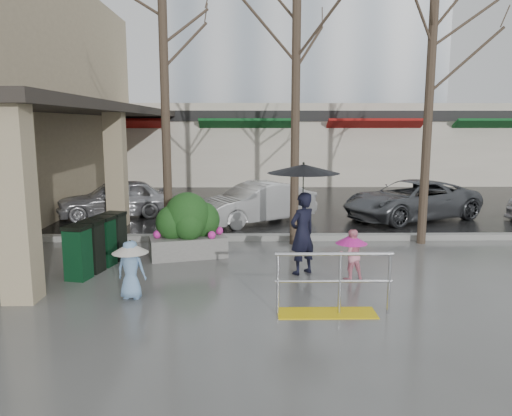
{
  "coord_description": "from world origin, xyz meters",
  "views": [
    {
      "loc": [
        0.02,
        -8.89,
        3.06
      ],
      "look_at": [
        0.19,
        1.44,
        1.3
      ],
      "focal_mm": 35.0,
      "sensor_mm": 36.0,
      "label": 1
    }
  ],
  "objects_px": {
    "tree_west": "(163,38)",
    "planter": "(188,226)",
    "woman": "(303,203)",
    "child_blue": "(131,263)",
    "car_b": "(256,203)",
    "car_c": "(411,200)",
    "tree_midwest": "(296,32)",
    "news_boxes": "(98,244)",
    "tree_mideast": "(432,48)",
    "child_pink": "(351,250)",
    "car_a": "(116,198)",
    "handrail": "(331,292)"
  },
  "relations": [
    {
      "from": "tree_west",
      "to": "planter",
      "type": "bearing_deg",
      "value": -61.97
    },
    {
      "from": "woman",
      "to": "planter",
      "type": "bearing_deg",
      "value": -65.41
    },
    {
      "from": "child_blue",
      "to": "car_b",
      "type": "height_order",
      "value": "car_b"
    },
    {
      "from": "child_blue",
      "to": "planter",
      "type": "relative_size",
      "value": 0.56
    },
    {
      "from": "woman",
      "to": "car_c",
      "type": "relative_size",
      "value": 0.51
    },
    {
      "from": "tree_midwest",
      "to": "news_boxes",
      "type": "bearing_deg",
      "value": -153.64
    },
    {
      "from": "tree_mideast",
      "to": "news_boxes",
      "type": "distance_m",
      "value": 9.06
    },
    {
      "from": "tree_mideast",
      "to": "tree_west",
      "type": "bearing_deg",
      "value": -180.0
    },
    {
      "from": "tree_mideast",
      "to": "car_c",
      "type": "bearing_deg",
      "value": 76.81
    },
    {
      "from": "news_boxes",
      "to": "child_pink",
      "type": "bearing_deg",
      "value": 3.97
    },
    {
      "from": "child_blue",
      "to": "car_a",
      "type": "height_order",
      "value": "car_a"
    },
    {
      "from": "child_pink",
      "to": "car_b",
      "type": "bearing_deg",
      "value": -85.25
    },
    {
      "from": "tree_midwest",
      "to": "car_c",
      "type": "distance_m",
      "value": 6.94
    },
    {
      "from": "car_b",
      "to": "planter",
      "type": "bearing_deg",
      "value": -56.07
    },
    {
      "from": "car_c",
      "to": "planter",
      "type": "bearing_deg",
      "value": -80.24
    },
    {
      "from": "planter",
      "to": "news_boxes",
      "type": "relative_size",
      "value": 0.95
    },
    {
      "from": "tree_mideast",
      "to": "car_b",
      "type": "xyz_separation_m",
      "value": [
        -4.22,
        2.72,
        -4.23
      ]
    },
    {
      "from": "handrail",
      "to": "car_a",
      "type": "xyz_separation_m",
      "value": [
        -5.68,
        8.55,
        0.25
      ]
    },
    {
      "from": "handrail",
      "to": "woman",
      "type": "xyz_separation_m",
      "value": [
        -0.23,
        2.21,
        1.1
      ]
    },
    {
      "from": "news_boxes",
      "to": "car_b",
      "type": "xyz_separation_m",
      "value": [
        3.45,
        4.88,
        0.09
      ]
    },
    {
      "from": "car_b",
      "to": "car_c",
      "type": "height_order",
      "value": "same"
    },
    {
      "from": "tree_mideast",
      "to": "car_b",
      "type": "relative_size",
      "value": 1.7
    },
    {
      "from": "child_pink",
      "to": "planter",
      "type": "bearing_deg",
      "value": -40.2
    },
    {
      "from": "handrail",
      "to": "car_b",
      "type": "height_order",
      "value": "car_b"
    },
    {
      "from": "tree_west",
      "to": "tree_mideast",
      "type": "relative_size",
      "value": 1.05
    },
    {
      "from": "tree_midwest",
      "to": "woman",
      "type": "bearing_deg",
      "value": -91.54
    },
    {
      "from": "tree_west",
      "to": "car_c",
      "type": "bearing_deg",
      "value": 24.08
    },
    {
      "from": "child_blue",
      "to": "car_b",
      "type": "bearing_deg",
      "value": -99.37
    },
    {
      "from": "car_a",
      "to": "car_b",
      "type": "relative_size",
      "value": 0.97
    },
    {
      "from": "tree_west",
      "to": "car_c",
      "type": "distance_m",
      "value": 9.11
    },
    {
      "from": "handrail",
      "to": "car_b",
      "type": "bearing_deg",
      "value": 98.15
    },
    {
      "from": "child_blue",
      "to": "car_a",
      "type": "xyz_separation_m",
      "value": [
        -2.28,
        7.76,
        -0.01
      ]
    },
    {
      "from": "car_a",
      "to": "tree_west",
      "type": "bearing_deg",
      "value": 13.34
    },
    {
      "from": "child_blue",
      "to": "car_b",
      "type": "distance_m",
      "value": 7.12
    },
    {
      "from": "car_b",
      "to": "tree_mideast",
      "type": "bearing_deg",
      "value": 23.95
    },
    {
      "from": "handrail",
      "to": "child_blue",
      "type": "bearing_deg",
      "value": 166.91
    },
    {
      "from": "tree_midwest",
      "to": "car_b",
      "type": "bearing_deg",
      "value": 108.62
    },
    {
      "from": "tree_mideast",
      "to": "car_a",
      "type": "distance_m",
      "value": 10.48
    },
    {
      "from": "tree_midwest",
      "to": "child_blue",
      "type": "xyz_separation_m",
      "value": [
        -3.24,
        -4.01,
        -4.59
      ]
    },
    {
      "from": "tree_mideast",
      "to": "child_blue",
      "type": "xyz_separation_m",
      "value": [
        -6.54,
        -4.01,
        -4.22
      ]
    },
    {
      "from": "handrail",
      "to": "news_boxes",
      "type": "relative_size",
      "value": 0.95
    },
    {
      "from": "child_pink",
      "to": "child_blue",
      "type": "relative_size",
      "value": 0.96
    },
    {
      "from": "woman",
      "to": "car_c",
      "type": "height_order",
      "value": "woman"
    },
    {
      "from": "tree_mideast",
      "to": "woman",
      "type": "distance_m",
      "value": 5.43
    },
    {
      "from": "tree_west",
      "to": "car_a",
      "type": "bearing_deg",
      "value": 121.73
    },
    {
      "from": "tree_west",
      "to": "child_blue",
      "type": "xyz_separation_m",
      "value": [
        -0.04,
        -4.01,
        -4.44
      ]
    },
    {
      "from": "planter",
      "to": "car_b",
      "type": "xyz_separation_m",
      "value": [
        1.65,
        3.91,
        -0.09
      ]
    },
    {
      "from": "car_a",
      "to": "woman",
      "type": "bearing_deg",
      "value": 22.29
    },
    {
      "from": "woman",
      "to": "child_blue",
      "type": "distance_m",
      "value": 3.57
    },
    {
      "from": "tree_west",
      "to": "car_b",
      "type": "bearing_deg",
      "value": 49.97
    }
  ]
}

